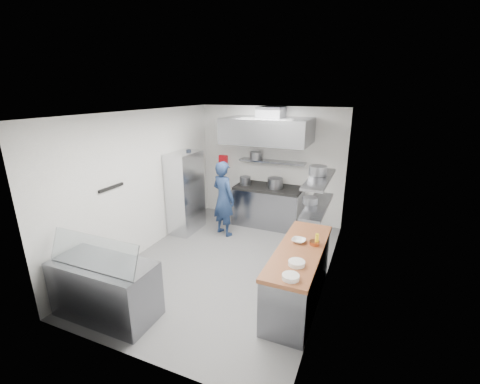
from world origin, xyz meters
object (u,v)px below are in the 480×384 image
at_px(display_case, 106,289).
at_px(wire_rack, 186,192).
at_px(chef, 223,199).
at_px(gas_range, 268,207).

bearing_deg(display_case, wire_rack, 99.92).
height_order(chef, display_case, chef).
distance_m(wire_rack, display_case, 3.12).
bearing_deg(display_case, gas_range, 74.98).
distance_m(chef, display_case, 3.22).
relative_size(gas_range, display_case, 1.07).
xyz_separation_m(gas_range, wire_rack, (-1.63, -1.07, 0.48)).
bearing_deg(gas_range, display_case, -105.02).
height_order(wire_rack, display_case, wire_rack).
bearing_deg(chef, gas_range, -106.31).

